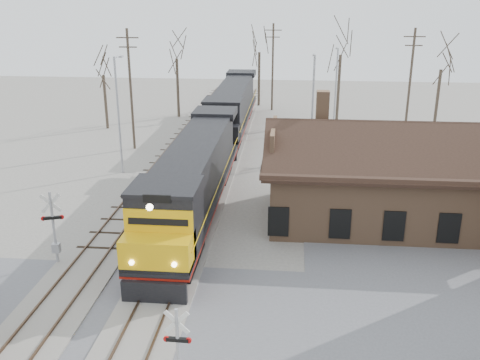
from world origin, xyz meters
name	(u,v)px	position (x,y,z in m)	size (l,w,h in m)	color
ground	(150,314)	(0.00, 0.00, 0.00)	(140.00, 140.00, 0.00)	#A09B91
road	(150,314)	(0.00, 0.00, 0.01)	(60.00, 9.00, 0.03)	#5B5B60
track_main	(204,195)	(0.00, 15.00, 0.07)	(3.40, 90.00, 0.24)	#A09B91
track_siding	(142,193)	(-4.50, 15.00, 0.07)	(3.40, 90.00, 0.24)	#A09B91
depot	(384,184)	(11.99, 12.00, 2.41)	(15.20, 9.31, 7.90)	#856045
locomotive_lead	(193,179)	(0.00, 11.21, 2.59)	(3.31, 22.19, 4.93)	black
locomotive_trailing	(232,108)	(0.00, 33.68, 2.59)	(3.31, 22.19, 4.67)	black
crossbuck_near	(178,354)	(2.34, -4.83, 1.69)	(1.00, 0.26, 3.52)	#A5A8AD
crossbuck_far	(54,231)	(-6.14, 4.24, 1.91)	(1.13, 0.43, 4.08)	#A5A8AD
streetlight_a	(119,109)	(-7.36, 19.76, 5.13)	(0.25, 2.04, 9.19)	#A5A8AD
streetlight_b	(313,103)	(7.82, 24.54, 5.02)	(0.25, 2.04, 8.96)	#A5A8AD
streetlight_c	(336,83)	(10.68, 37.28, 4.70)	(0.25, 2.04, 8.33)	#A5A8AD
utility_pole_a	(131,88)	(-8.38, 26.60, 5.65)	(2.00, 0.24, 10.83)	#382D23
utility_pole_b	(273,66)	(3.65, 45.35, 5.42)	(2.00, 0.24, 10.38)	#382D23
utility_pole_c	(410,83)	(17.24, 32.21, 5.58)	(2.00, 0.24, 10.69)	#382D23
tree_a	(103,66)	(-13.51, 34.09, 6.59)	(3.78, 3.78, 9.27)	#382D23
tree_b	(176,49)	(-7.07, 40.47, 7.80)	(4.47, 4.47, 10.96)	#382D23
tree_c	(259,43)	(1.85, 48.14, 7.82)	(4.48, 4.48, 10.99)	#382D23
tree_d	(341,44)	(11.24, 40.19, 8.54)	(4.89, 4.89, 11.98)	#382D23
tree_e	(442,59)	(20.81, 35.35, 7.56)	(4.34, 4.34, 10.62)	#382D23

